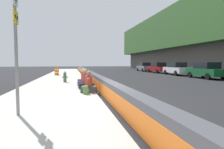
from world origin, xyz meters
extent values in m
plane|color=#232326|center=(0.00, 0.00, 0.00)|extent=(160.00, 160.00, 0.00)
cube|color=#B5B2A8|center=(0.00, 2.65, 0.07)|extent=(80.00, 4.40, 0.14)
cube|color=#47474C|center=(0.00, 0.00, 0.42)|extent=(76.00, 0.44, 0.85)
cube|color=orange|center=(0.00, 0.23, 0.38)|extent=(74.48, 0.01, 0.54)
cylinder|color=gray|center=(-1.31, 3.17, 1.94)|extent=(0.09, 0.09, 3.60)
cube|color=yellow|center=(-1.31, 3.15, 2.94)|extent=(0.44, 0.02, 0.36)
cube|color=black|center=(-1.31, 3.13, 2.94)|extent=(0.30, 0.01, 0.10)
cylinder|color=#47663D|center=(7.79, 2.17, 0.50)|extent=(0.24, 0.24, 0.72)
cone|color=gray|center=(7.79, 2.17, 0.94)|extent=(0.26, 0.26, 0.16)
cylinder|color=gray|center=(7.79, 2.00, 0.54)|extent=(0.10, 0.12, 0.10)
cylinder|color=gray|center=(7.79, 2.34, 0.54)|extent=(0.10, 0.12, 0.10)
cube|color=#424247|center=(2.45, 0.78, 0.29)|extent=(0.79, 0.89, 0.29)
cylinder|color=#AD3D33|center=(2.45, 0.78, 0.71)|extent=(0.37, 0.37, 0.55)
sphere|color=#8E6647|center=(2.45, 0.78, 1.10)|extent=(0.24, 0.24, 0.24)
cylinder|color=#AD3D33|center=(2.65, 0.74, 0.65)|extent=(0.30, 0.18, 0.48)
cylinder|color=#AD3D33|center=(2.25, 0.82, 0.65)|extent=(0.30, 0.18, 0.48)
cube|color=black|center=(3.80, 0.83, 0.30)|extent=(0.77, 0.89, 0.31)
cylinder|color=#AD3D33|center=(3.80, 0.83, 0.75)|extent=(0.40, 0.40, 0.59)
sphere|color=tan|center=(3.80, 0.83, 1.18)|extent=(0.26, 0.26, 0.26)
cylinder|color=#AD3D33|center=(4.02, 0.84, 0.69)|extent=(0.31, 0.16, 0.52)
cylinder|color=#AD3D33|center=(3.58, 0.81, 0.69)|extent=(0.31, 0.16, 0.52)
cube|color=#23284C|center=(5.14, 0.85, 0.29)|extent=(0.75, 0.86, 0.31)
cylinder|color=#AD3D33|center=(5.14, 0.85, 0.73)|extent=(0.39, 0.39, 0.58)
sphere|color=beige|center=(5.14, 0.85, 1.15)|extent=(0.25, 0.25, 0.25)
cylinder|color=#AD3D33|center=(5.36, 0.87, 0.68)|extent=(0.31, 0.16, 0.51)
cylinder|color=#AD3D33|center=(4.93, 0.83, 0.68)|extent=(0.31, 0.16, 0.51)
cube|color=#23284C|center=(6.48, 0.75, 0.29)|extent=(0.87, 0.96, 0.31)
cylinder|color=#427FB7|center=(6.48, 0.75, 0.74)|extent=(0.40, 0.40, 0.58)
sphere|color=brown|center=(6.48, 0.75, 1.16)|extent=(0.26, 0.26, 0.26)
cylinder|color=#427FB7|center=(6.69, 0.80, 0.68)|extent=(0.32, 0.20, 0.51)
cylinder|color=#427FB7|center=(6.27, 0.70, 0.68)|extent=(0.32, 0.20, 0.51)
cube|color=#4C7A3D|center=(1.86, 0.99, 0.34)|extent=(0.32, 0.22, 0.40)
cube|color=#4C7A3D|center=(1.86, 0.85, 0.28)|extent=(0.22, 0.06, 0.20)
cylinder|color=orange|center=(16.42, 3.47, 0.61)|extent=(0.52, 0.52, 0.95)
cylinder|color=white|center=(16.42, 3.47, 0.80)|extent=(0.54, 0.54, 0.10)
cylinder|color=white|center=(16.42, 3.47, 0.47)|extent=(0.54, 0.54, 0.10)
cube|color=#145128|center=(9.77, -12.11, 0.69)|extent=(4.54, 1.90, 0.72)
cube|color=black|center=(9.67, -12.10, 1.38)|extent=(2.24, 1.67, 0.66)
cylinder|color=black|center=(11.23, -11.28, 0.33)|extent=(0.66, 0.24, 0.66)
cylinder|color=black|center=(11.19, -13.00, 0.33)|extent=(0.66, 0.24, 0.66)
cylinder|color=black|center=(8.35, -11.21, 0.33)|extent=(0.66, 0.24, 0.66)
cylinder|color=black|center=(8.31, -12.94, 0.33)|extent=(0.66, 0.24, 0.66)
cube|color=silver|center=(15.31, -12.09, 0.69)|extent=(4.56, 1.96, 0.72)
cube|color=black|center=(15.21, -12.08, 1.38)|extent=(2.26, 1.70, 0.66)
cylinder|color=black|center=(16.78, -11.28, 0.33)|extent=(0.67, 0.24, 0.66)
cylinder|color=black|center=(16.71, -13.00, 0.33)|extent=(0.67, 0.24, 0.66)
cylinder|color=black|center=(13.90, -11.17, 0.33)|extent=(0.67, 0.24, 0.66)
cylinder|color=black|center=(13.83, -12.90, 0.33)|extent=(0.67, 0.24, 0.66)
cube|color=maroon|center=(20.84, -12.08, 0.69)|extent=(4.56, 1.95, 0.72)
cube|color=black|center=(20.74, -12.08, 1.38)|extent=(2.25, 1.69, 0.66)
cylinder|color=black|center=(22.25, -11.17, 0.33)|extent=(0.67, 0.24, 0.66)
cylinder|color=black|center=(22.31, -12.89, 0.33)|extent=(0.67, 0.24, 0.66)
cylinder|color=black|center=(19.37, -11.26, 0.33)|extent=(0.67, 0.24, 0.66)
cylinder|color=black|center=(19.43, -12.99, 0.33)|extent=(0.67, 0.24, 0.66)
cube|color=slate|center=(27.08, -12.27, 0.69)|extent=(4.56, 1.95, 0.72)
cube|color=black|center=(26.98, -12.26, 1.38)|extent=(2.25, 1.70, 0.66)
cylinder|color=black|center=(28.55, -11.45, 0.33)|extent=(0.67, 0.24, 0.66)
cylinder|color=black|center=(28.49, -13.18, 0.33)|extent=(0.67, 0.24, 0.66)
cylinder|color=black|center=(25.67, -11.35, 0.33)|extent=(0.67, 0.24, 0.66)
cylinder|color=black|center=(25.61, -13.08, 0.33)|extent=(0.67, 0.24, 0.66)
camera|label=1|loc=(-7.07, 1.61, 1.65)|focal=29.64mm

